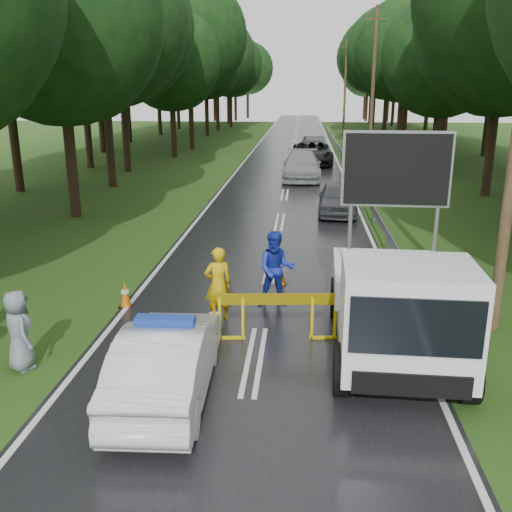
# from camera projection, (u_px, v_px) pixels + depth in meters

# --- Properties ---
(ground) EXTENTS (160.00, 160.00, 0.00)m
(ground) POSITION_uv_depth(u_px,v_px,m) (254.00, 360.00, 11.29)
(ground) COLOR #284313
(ground) RESTS_ON ground
(road) EXTENTS (7.00, 140.00, 0.02)m
(road) POSITION_uv_depth(u_px,v_px,m) (290.00, 164.00, 39.94)
(road) COLOR black
(road) RESTS_ON ground
(guardrail) EXTENTS (0.12, 60.06, 0.70)m
(guardrail) POSITION_uv_depth(u_px,v_px,m) (344.00, 157.00, 39.18)
(guardrail) COLOR gray
(guardrail) RESTS_ON ground
(utility_pole_mid) EXTENTS (1.40, 0.24, 10.00)m
(utility_pole_mid) POSITION_uv_depth(u_px,v_px,m) (373.00, 89.00, 36.18)
(utility_pole_mid) COLOR #422F1F
(utility_pole_mid) RESTS_ON ground
(utility_pole_far) EXTENTS (1.40, 0.24, 10.00)m
(utility_pole_far) POSITION_uv_depth(u_px,v_px,m) (345.00, 88.00, 61.02)
(utility_pole_far) COLOR #422F1F
(utility_pole_far) RESTS_ON ground
(police_sedan) EXTENTS (1.58, 4.13, 1.48)m
(police_sedan) POSITION_uv_depth(u_px,v_px,m) (167.00, 361.00, 9.80)
(police_sedan) COLOR silver
(police_sedan) RESTS_ON ground
(work_truck) EXTENTS (2.57, 5.47, 4.30)m
(work_truck) POSITION_uv_depth(u_px,v_px,m) (397.00, 303.00, 11.07)
(work_truck) COLOR gray
(work_truck) RESTS_ON ground
(barrier) EXTENTS (2.54, 0.28, 1.05)m
(barrier) POSITION_uv_depth(u_px,v_px,m) (278.00, 305.00, 11.99)
(barrier) COLOR #D9C60B
(barrier) RESTS_ON ground
(officer) EXTENTS (0.75, 0.62, 1.75)m
(officer) POSITION_uv_depth(u_px,v_px,m) (218.00, 284.00, 13.03)
(officer) COLOR #DFB10C
(officer) RESTS_ON ground
(civilian) EXTENTS (0.96, 0.78, 1.88)m
(civilian) POSITION_uv_depth(u_px,v_px,m) (276.00, 269.00, 13.87)
(civilian) COLOR #1A2CAB
(civilian) RESTS_ON ground
(bystander_right) EXTENTS (0.89, 0.91, 1.58)m
(bystander_right) POSITION_uv_depth(u_px,v_px,m) (19.00, 330.00, 10.76)
(bystander_right) COLOR gray
(bystander_right) RESTS_ON ground
(queue_car_first) EXTENTS (1.78, 4.04, 1.35)m
(queue_car_first) POSITION_uv_depth(u_px,v_px,m) (338.00, 198.00, 24.10)
(queue_car_first) COLOR #3A3C41
(queue_car_first) RESTS_ON ground
(queue_car_second) EXTENTS (2.23, 5.43, 1.57)m
(queue_car_second) POSITION_uv_depth(u_px,v_px,m) (302.00, 166.00, 33.12)
(queue_car_second) COLOR gray
(queue_car_second) RESTS_ON ground
(queue_car_third) EXTENTS (2.84, 5.85, 1.60)m
(queue_car_third) POSITION_uv_depth(u_px,v_px,m) (312.00, 153.00, 39.51)
(queue_car_third) COLOR black
(queue_car_third) RESTS_ON ground
(queue_car_fourth) EXTENTS (2.04, 4.43, 1.41)m
(queue_car_fourth) POSITION_uv_depth(u_px,v_px,m) (315.00, 145.00, 45.59)
(queue_car_fourth) COLOR #393B40
(queue_car_fourth) RESTS_ON ground
(cone_near_left) EXTENTS (0.38, 0.38, 0.81)m
(cone_near_left) POSITION_uv_depth(u_px,v_px,m) (112.00, 363.00, 10.35)
(cone_near_left) COLOR black
(cone_near_left) RESTS_ON ground
(cone_center) EXTENTS (0.32, 0.32, 0.67)m
(cone_center) POSITION_uv_depth(u_px,v_px,m) (214.00, 318.00, 12.51)
(cone_center) COLOR black
(cone_center) RESTS_ON ground
(cone_far) EXTENTS (0.31, 0.31, 0.66)m
(cone_far) POSITION_uv_depth(u_px,v_px,m) (281.00, 274.00, 15.48)
(cone_far) COLOR black
(cone_far) RESTS_ON ground
(cone_left_mid) EXTENTS (0.31, 0.31, 0.66)m
(cone_left_mid) POSITION_uv_depth(u_px,v_px,m) (125.00, 294.00, 13.95)
(cone_left_mid) COLOR black
(cone_left_mid) RESTS_ON ground
(cone_right) EXTENTS (0.35, 0.35, 0.74)m
(cone_right) POSITION_uv_depth(u_px,v_px,m) (357.00, 275.00, 15.30)
(cone_right) COLOR black
(cone_right) RESTS_ON ground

